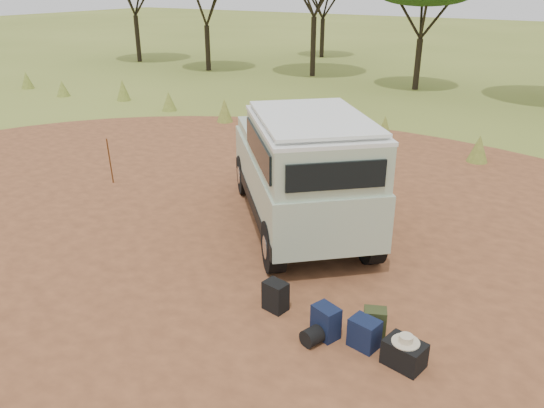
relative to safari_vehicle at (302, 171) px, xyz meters
The scene contains 12 objects.
ground 2.41m from the safari_vehicle, 111.43° to the right, with size 140.00×140.00×0.00m, color olive.
dirt_clearing 2.41m from the safari_vehicle, 111.43° to the right, with size 23.00×23.00×0.01m, color #9A5732.
grass_fringe 6.83m from the safari_vehicle, 95.41° to the left, with size 36.60×1.60×0.90m.
safari_vehicle is the anchor object (origin of this frame).
walking_staff 5.30m from the safari_vehicle, behind, with size 0.03×0.03×1.40m, color brown.
backpack_black 3.35m from the safari_vehicle, 68.21° to the right, with size 0.37×0.27×0.50m, color black.
backpack_navy 3.97m from the safari_vehicle, 55.50° to the right, with size 0.39×0.28×0.51m, color #13213D.
backpack_olive 4.05m from the safari_vehicle, 44.90° to the right, with size 0.33×0.24×0.46m, color #353B1B.
duffel_navy 4.26m from the safari_vehicle, 48.30° to the right, with size 0.40×0.30×0.46m, color #13213D.
hard_case 4.75m from the safari_vehicle, 43.26° to the right, with size 0.54×0.38×0.38m, color black.
stuff_sack 4.17m from the safari_vehicle, 58.64° to the right, with size 0.27×0.27×0.27m, color black.
safari_hat 4.70m from the safari_vehicle, 43.26° to the right, with size 0.38×0.38×0.11m.
Camera 1 is at (5.68, -7.16, 4.90)m, focal length 35.00 mm.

